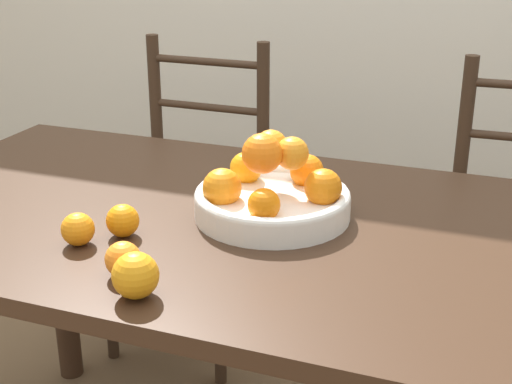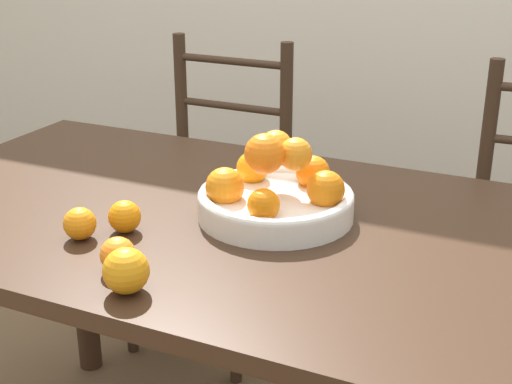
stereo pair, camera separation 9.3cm
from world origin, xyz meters
name	(u,v)px [view 1 (the left image)]	position (x,y,z in m)	size (l,w,h in m)	color
dining_table	(215,265)	(0.00, 0.00, 0.66)	(1.46, 0.85, 0.78)	#382316
fruit_bowl	(272,193)	(0.11, 0.03, 0.83)	(0.31, 0.31, 0.18)	white
orange_loose_0	(123,259)	(-0.04, -0.29, 0.81)	(0.06, 0.06, 0.06)	orange
orange_loose_1	(123,221)	(-0.12, -0.15, 0.81)	(0.06, 0.06, 0.06)	orange
orange_loose_2	(78,229)	(-0.17, -0.22, 0.81)	(0.06, 0.06, 0.06)	orange
orange_loose_3	(135,275)	(0.02, -0.35, 0.82)	(0.08, 0.08, 0.08)	orange
chair_left	(192,206)	(-0.38, 0.69, 0.47)	(0.43, 0.41, 0.98)	#382619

